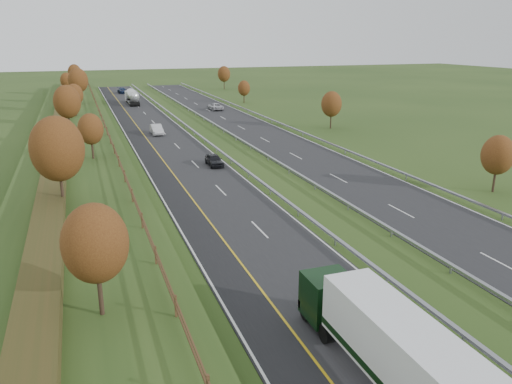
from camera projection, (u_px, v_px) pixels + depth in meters
ground at (228, 148)px, 72.85m from camera, size 400.00×400.00×0.00m
near_carriageway at (167, 145)px, 74.77m from camera, size 10.50×200.00×0.04m
far_carriageway at (270, 138)px, 80.06m from camera, size 10.50×200.00×0.04m
hard_shoulder at (142, 147)px, 73.57m from camera, size 3.00×200.00×0.04m
lane_markings at (209, 142)px, 76.71m from camera, size 26.75×200.00×0.01m
embankment_left at (75, 145)px, 70.32m from camera, size 12.00×200.00×2.00m
hedge_left at (59, 135)px, 69.22m from camera, size 2.20×180.00×1.10m
fence_left at (107, 131)px, 70.88m from camera, size 0.12×189.06×1.20m
median_barrier_near at (204, 139)px, 76.43m from camera, size 0.32×200.00×0.71m
median_barrier_far at (236, 137)px, 78.06m from camera, size 0.32×200.00×0.71m
outer_barrier_far at (303, 132)px, 81.75m from camera, size 0.32×200.00×0.71m
trees_left at (74, 110)px, 65.81m from camera, size 6.64×164.30×7.66m
trees_far at (279, 91)px, 109.37m from camera, size 8.45×118.60×7.12m
box_lorry at (408, 364)px, 20.93m from camera, size 2.58×16.28×4.06m
road_tanker at (132, 96)px, 121.10m from camera, size 2.40×11.22×3.46m
car_dark_near at (214, 160)px, 62.65m from camera, size 1.72×4.23×1.44m
car_silver_mid at (156, 129)px, 83.07m from camera, size 1.73×4.94×1.63m
car_small_far at (122, 91)px, 144.74m from camera, size 2.78×5.53×1.54m
car_oncoming at (215, 106)px, 111.39m from camera, size 2.69×5.45×1.49m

